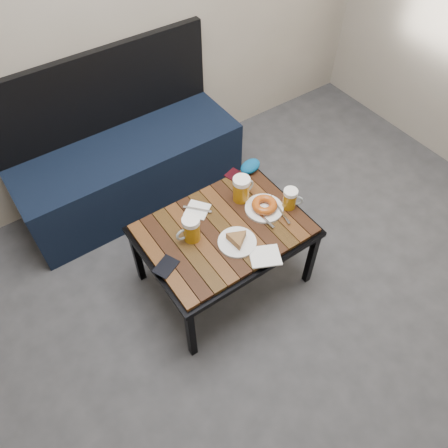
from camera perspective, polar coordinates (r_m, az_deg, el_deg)
ground at (r=2.32m, az=11.78°, el=-22.75°), size 4.00×4.00×0.00m
bench at (r=2.87m, az=-12.36°, el=7.47°), size 1.40×0.50×0.95m
cafe_table at (r=2.24m, az=0.00°, el=-1.17°), size 0.84×0.62×0.47m
beer_mug_left at (r=2.11m, az=-4.34°, el=-0.66°), size 0.13×0.09×0.14m
beer_mug_centre at (r=2.28m, az=2.32°, el=4.62°), size 0.14×0.10×0.15m
beer_mug_right at (r=2.28m, az=8.63°, el=3.29°), size 0.11×0.10×0.12m
plate_pie at (r=2.13m, az=1.73°, el=-2.15°), size 0.19×0.19×0.05m
plate_bagel at (r=2.27m, az=5.30°, el=2.30°), size 0.20×0.26×0.06m
napkin_left at (r=2.28m, az=-3.50°, el=1.85°), size 0.16×0.16×0.01m
napkin_right at (r=2.10m, az=5.38°, el=-4.21°), size 0.18×0.17×0.01m
passport_navy at (r=2.08m, az=-7.58°, el=-5.53°), size 0.14×0.12×0.01m
passport_burgundy at (r=2.45m, az=1.67°, el=6.24°), size 0.11×0.14×0.01m
knit_pouch at (r=2.47m, az=3.45°, el=7.53°), size 0.15×0.12×0.06m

